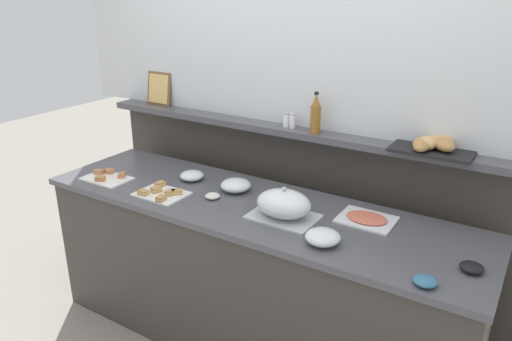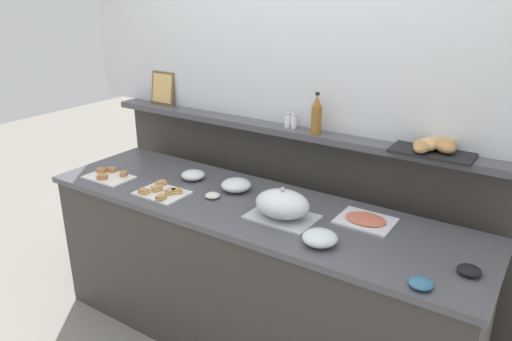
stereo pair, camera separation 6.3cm
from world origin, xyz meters
The scene contains 19 objects.
ground_plane centered at (0.00, 0.60, 0.00)m, with size 12.00×12.00×0.00m, color gray.
buffet_counter centered at (0.00, 0.00, 0.45)m, with size 2.49×0.70×0.90m.
back_ledge_unit centered at (0.00, 0.53, 0.64)m, with size 2.78×0.22×1.22m.
upper_wall_panel centered at (0.00, 0.55, 1.91)m, with size 3.38×0.08×1.38m, color silver.
sandwich_platter_front centered at (-0.94, -0.16, 0.91)m, with size 0.29×0.19×0.04m.
sandwich_platter_rear centered at (-0.49, -0.17, 0.91)m, with size 0.28×0.21×0.04m.
cold_cuts_platter centered at (0.60, 0.14, 0.91)m, with size 0.27×0.22×0.02m.
serving_cloche centered at (0.23, -0.06, 0.97)m, with size 0.34×0.24×0.17m.
glass_bowl_large centered at (-0.49, 0.10, 0.92)m, with size 0.14×0.14×0.06m.
glass_bowl_medium centered at (0.51, -0.19, 0.93)m, with size 0.16×0.16×0.07m.
glass_bowl_small centered at (-0.17, 0.10, 0.93)m, with size 0.17×0.17×0.07m.
condiment_bowl_dark centered at (-0.22, -0.05, 0.91)m, with size 0.08×0.08×0.03m, color silver.
condiment_bowl_teal centered at (1.12, -0.07, 0.92)m, with size 0.10×0.10×0.03m, color black.
condiment_bowl_red centered at (0.99, -0.27, 0.91)m, with size 0.09×0.09×0.03m, color teal.
vinegar_bottle_amber centered at (0.16, 0.42, 1.32)m, with size 0.06×0.06×0.24m.
salt_shaker centered at (-0.04, 0.45, 1.26)m, with size 0.03×0.03×0.09m.
pepper_shaker centered at (0.00, 0.45, 1.26)m, with size 0.03×0.03×0.09m.
bread_basket centered at (0.81, 0.44, 1.25)m, with size 0.40×0.30×0.08m.
framed_picture centered at (-1.08, 0.49, 1.33)m, with size 0.20×0.05×0.23m.
Camera 2 is at (1.34, -1.96, 1.99)m, focal length 34.02 mm.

